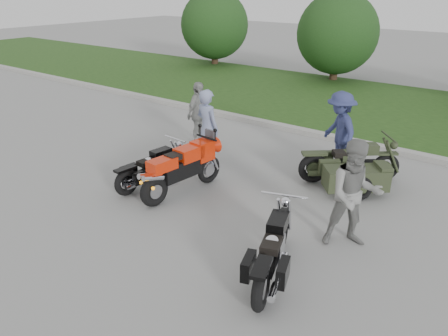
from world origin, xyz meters
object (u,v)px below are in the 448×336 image
Objects in this scene: sportbike_red at (181,168)px; person_stripe at (208,128)px; person_back at (198,113)px; cruiser_right at (272,254)px; cruiser_sidecar at (352,172)px; person_denim at (339,131)px; cruiser_left at (150,169)px; person_grey at (354,195)px.

person_stripe reaches higher than sportbike_red.
person_stripe reaches higher than person_back.
sportbike_red is 3.41m from cruiser_right.
cruiser_sidecar is (2.85, 2.47, -0.20)m from sportbike_red.
person_back is at bearing -133.98° from cruiser_sidecar.
person_stripe and person_denim have the same top height.
person_stripe reaches higher than cruiser_right.
cruiser_sidecar is at bearing 47.08° from sportbike_red.
cruiser_sidecar is (3.71, 2.58, 0.03)m from cruiser_left.
cruiser_sidecar reaches higher than cruiser_left.
person_denim is at bearing 64.69° from sportbike_red.
cruiser_left is at bearing -95.75° from cruiser_sidecar.
cruiser_left is 1.15× the size of person_back.
cruiser_right is (3.99, -1.23, 0.05)m from cruiser_left.
person_denim is at bearing 81.88° from person_grey.
person_stripe is 4.52m from person_grey.
person_grey is (3.71, 0.34, 0.35)m from sportbike_red.
person_back is at bearing 129.92° from sportbike_red.
person_back is at bearing 121.08° from cruiser_right.
person_stripe is at bearing 121.78° from cruiser_right.
person_grey reaches higher than person_back.
cruiser_sidecar reaches higher than cruiser_right.
person_grey is 3.48m from person_denim.
person_denim is (-1.04, 4.76, 0.53)m from cruiser_right.
person_stripe is 1.00× the size of person_denim.
person_back is (-0.98, 2.86, 0.49)m from cruiser_left.
cruiser_right is 1.13× the size of person_grey.
person_denim is (2.70, 1.75, -0.00)m from person_stripe.
sportbike_red is 0.90m from cruiser_left.
person_grey is (0.58, 1.68, 0.53)m from cruiser_right.
cruiser_right is 3.82m from cruiser_sidecar.
person_back is at bearing 114.08° from cruiser_left.
person_grey is at bearing -18.67° from cruiser_sidecar.
person_back reaches higher than sportbike_red.
cruiser_sidecar is 1.17× the size of person_back.
person_stripe is 1.00× the size of person_grey.
person_stripe is at bearing 127.02° from person_grey.
person_stripe is at bearing 116.33° from sportbike_red.
sportbike_red is 1.16× the size of person_grey.
person_back is (-3.93, -0.66, -0.08)m from person_denim.
sportbike_red is 1.81m from person_stripe.
person_grey reaches higher than cruiser_right.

